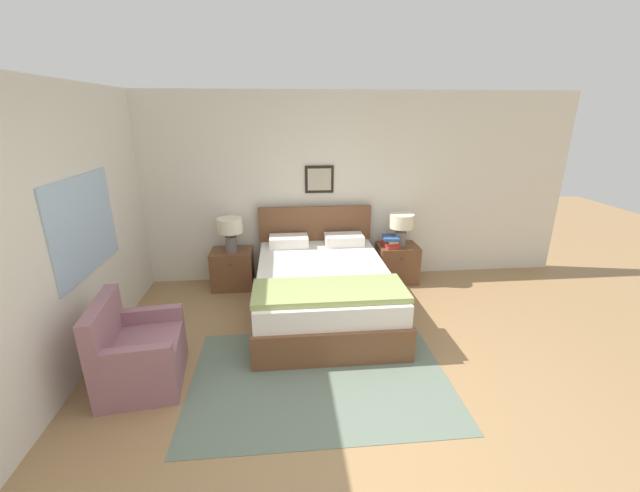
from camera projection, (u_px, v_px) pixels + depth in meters
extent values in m
plane|color=#99754C|center=(354.00, 422.00, 3.10)|extent=(16.00, 16.00, 0.00)
cube|color=silver|center=(319.00, 189.00, 5.48)|extent=(7.19, 0.06, 2.60)
cube|color=black|center=(319.00, 179.00, 5.39)|extent=(0.39, 0.02, 0.37)
cube|color=#B2A893|center=(319.00, 179.00, 5.38)|extent=(0.32, 0.00, 0.30)
cube|color=silver|center=(87.00, 222.00, 3.84)|extent=(0.06, 5.34, 2.60)
cube|color=#9EBCDB|center=(84.00, 225.00, 3.70)|extent=(0.02, 1.21, 0.92)
cube|color=slate|center=(320.00, 377.00, 3.62)|extent=(2.35, 1.63, 0.01)
cube|color=brown|center=(323.00, 302.00, 4.74)|extent=(1.58, 2.18, 0.28)
cube|color=brown|center=(334.00, 337.00, 3.68)|extent=(1.58, 0.06, 0.08)
cube|color=white|center=(323.00, 280.00, 4.64)|extent=(1.51, 2.09, 0.31)
cube|color=brown|center=(315.00, 223.00, 5.51)|extent=(1.58, 0.06, 0.49)
cube|color=#8E9E5B|center=(330.00, 291.00, 3.94)|extent=(1.55, 0.61, 0.06)
cube|color=white|center=(289.00, 241.00, 5.31)|extent=(0.52, 0.32, 0.14)
cube|color=white|center=(344.00, 240.00, 5.38)|extent=(0.52, 0.32, 0.14)
cube|color=#8E606B|center=(143.00, 361.00, 3.51)|extent=(0.74, 0.86, 0.42)
cube|color=#8E606B|center=(102.00, 324.00, 3.32)|extent=(0.21, 0.79, 0.40)
cube|color=#8E606B|center=(146.00, 315.00, 3.73)|extent=(0.66, 0.18, 0.14)
cube|color=#8E606B|center=(129.00, 357.00, 3.10)|extent=(0.66, 0.18, 0.14)
cube|color=brown|center=(233.00, 269.00, 5.42)|extent=(0.56, 0.44, 0.53)
sphere|color=#332D28|center=(230.00, 265.00, 5.15)|extent=(0.02, 0.02, 0.02)
cube|color=brown|center=(397.00, 263.00, 5.63)|extent=(0.56, 0.44, 0.53)
sphere|color=#332D28|center=(402.00, 259.00, 5.36)|extent=(0.02, 0.02, 0.02)
cylinder|color=slate|center=(231.00, 244.00, 5.28)|extent=(0.16, 0.16, 0.21)
cylinder|color=slate|center=(231.00, 234.00, 5.23)|extent=(0.02, 0.02, 0.06)
cylinder|color=beige|center=(230.00, 225.00, 5.19)|extent=(0.34, 0.34, 0.19)
cylinder|color=slate|center=(400.00, 239.00, 5.49)|extent=(0.16, 0.16, 0.21)
cylinder|color=slate|center=(401.00, 230.00, 5.44)|extent=(0.02, 0.02, 0.06)
cylinder|color=beige|center=(402.00, 221.00, 5.40)|extent=(0.34, 0.34, 0.19)
cube|color=#B7332D|center=(390.00, 245.00, 5.48)|extent=(0.23, 0.29, 0.04)
cube|color=#B7332D|center=(390.00, 243.00, 5.47)|extent=(0.21, 0.24, 0.03)
cube|color=beige|center=(391.00, 240.00, 5.46)|extent=(0.18, 0.24, 0.04)
cube|color=#335693|center=(391.00, 238.00, 5.45)|extent=(0.25, 0.29, 0.04)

